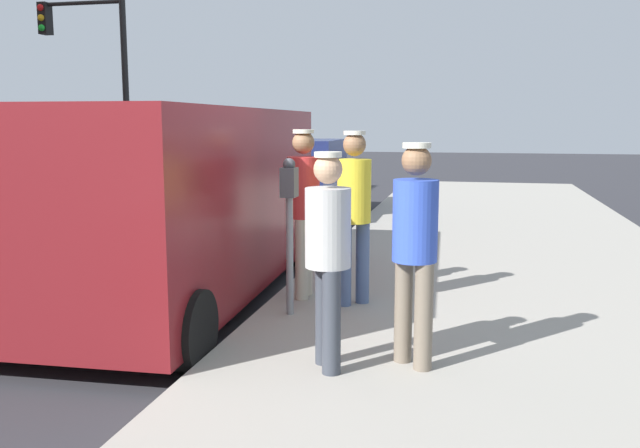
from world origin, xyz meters
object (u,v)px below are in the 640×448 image
at_px(pedestrian_in_red, 304,202).
at_px(pedestrian_in_blue, 415,240).
at_px(pedestrian_in_yellow, 354,206).
at_px(parked_sedan_ahead, 302,183).
at_px(parking_meter_near, 289,209).
at_px(traffic_light_corner, 94,63).
at_px(parked_van, 178,199).
at_px(pedestrian_in_gray, 328,247).

bearing_deg(pedestrian_in_red, pedestrian_in_blue, -53.81).
height_order(pedestrian_in_yellow, parked_sedan_ahead, pedestrian_in_yellow).
height_order(parking_meter_near, parked_sedan_ahead, parking_meter_near).
relative_size(pedestrian_in_blue, parked_sedan_ahead, 0.39).
bearing_deg(pedestrian_in_yellow, traffic_light_corner, 132.18).
height_order(pedestrian_in_blue, pedestrian_in_red, pedestrian_in_red).
bearing_deg(parking_meter_near, traffic_light_corner, 128.81).
height_order(pedestrian_in_red, parked_van, parked_van).
xyz_separation_m(pedestrian_in_blue, traffic_light_corner, (-9.14, 10.90, 2.39)).
bearing_deg(pedestrian_in_gray, pedestrian_in_red, 109.04).
bearing_deg(parked_sedan_ahead, traffic_light_corner, 158.83).
distance_m(pedestrian_in_gray, parked_sedan_ahead, 9.09).
bearing_deg(pedestrian_in_yellow, pedestrian_in_blue, -65.37).
height_order(pedestrian_in_yellow, pedestrian_in_blue, pedestrian_in_yellow).
bearing_deg(parked_van, pedestrian_in_yellow, -7.22).
height_order(pedestrian_in_yellow, traffic_light_corner, traffic_light_corner).
xyz_separation_m(pedestrian_in_yellow, pedestrian_in_blue, (0.75, -1.63, -0.04)).
bearing_deg(traffic_light_corner, parking_meter_near, -51.19).
xyz_separation_m(parking_meter_near, parked_sedan_ahead, (-1.77, 7.41, -0.43)).
xyz_separation_m(pedestrian_in_yellow, parked_sedan_ahead, (-2.30, 6.91, -0.42)).
bearing_deg(parked_van, parked_sedan_ahead, 92.28).
xyz_separation_m(pedestrian_in_gray, parked_van, (-2.17, 2.10, 0.07)).
distance_m(parking_meter_near, pedestrian_in_gray, 1.50).
xyz_separation_m(pedestrian_in_red, traffic_light_corner, (-7.83, 9.10, 2.34)).
relative_size(parking_meter_near, parked_sedan_ahead, 0.34).
height_order(pedestrian_in_blue, traffic_light_corner, traffic_light_corner).
bearing_deg(parking_meter_near, pedestrian_in_red, 92.48).
bearing_deg(pedestrian_in_gray, parked_van, 135.86).
bearing_deg(parked_van, pedestrian_in_blue, -34.14).
xyz_separation_m(pedestrian_in_blue, pedestrian_in_red, (-1.32, 1.80, 0.05)).
distance_m(parking_meter_near, pedestrian_in_red, 0.67).
height_order(parking_meter_near, pedestrian_in_gray, pedestrian_in_gray).
bearing_deg(parked_van, traffic_light_corner, 125.21).
relative_size(pedestrian_in_yellow, pedestrian_in_red, 0.99).
xyz_separation_m(pedestrian_in_yellow, traffic_light_corner, (-8.40, 9.27, 2.35)).
height_order(parking_meter_near, traffic_light_corner, traffic_light_corner).
bearing_deg(parking_meter_near, parked_sedan_ahead, 103.41).
bearing_deg(pedestrian_in_blue, pedestrian_in_yellow, 114.63).
height_order(pedestrian_in_blue, parked_sedan_ahead, pedestrian_in_blue).
height_order(pedestrian_in_gray, parked_sedan_ahead, pedestrian_in_gray).
distance_m(pedestrian_in_gray, pedestrian_in_red, 2.13).
height_order(parking_meter_near, pedestrian_in_blue, pedestrian_in_blue).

